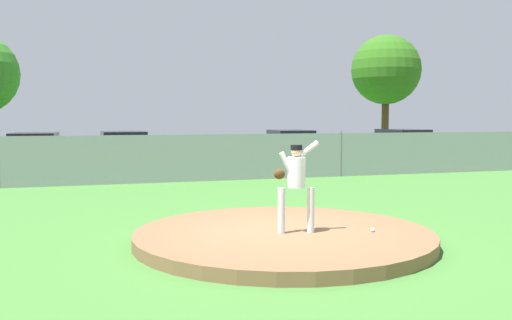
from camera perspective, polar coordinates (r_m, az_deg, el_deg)
ground_plane at (r=15.84m, az=-4.75°, el=-3.86°), size 80.00×80.00×0.00m
asphalt_strip at (r=24.15m, az=-9.23°, el=-1.06°), size 44.00×7.00×0.01m
pitchers_mound at (r=10.15m, az=2.86°, el=-7.89°), size 5.43×5.43×0.22m
pitcher_youth at (r=9.79m, az=4.12°, el=-1.92°), size 0.82×0.32×1.65m
baseball at (r=10.21m, az=11.97°, el=-7.07°), size 0.07×0.07×0.07m
chainlink_fence at (r=19.65m, az=-7.35°, el=0.18°), size 30.39×0.07×1.78m
parked_car_red at (r=23.86m, az=-21.85°, el=0.57°), size 2.04×4.79×1.67m
parked_car_champagne at (r=27.84m, az=14.88°, el=1.25°), size 1.94×4.52×1.71m
parked_car_charcoal at (r=23.71m, az=-13.52°, el=0.74°), size 1.99×4.45×1.70m
parked_car_teal at (r=25.70m, az=3.57°, el=1.13°), size 2.13×4.57×1.70m
tree_tall_centre at (r=37.35m, az=13.28°, el=9.02°), size 4.50×4.50×7.65m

